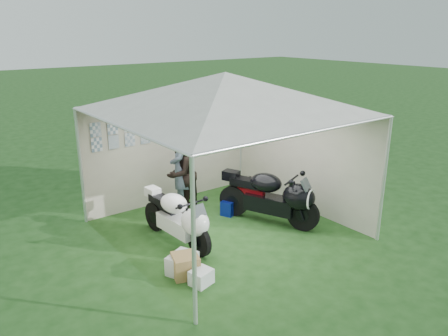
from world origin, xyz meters
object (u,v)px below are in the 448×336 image
(paddock_stand, at_px, (230,207))
(person_blue_jacket, at_px, (182,167))
(canopy_tent, at_px, (224,96))
(crate_2, at_px, (201,277))
(person_dark_jacket, at_px, (181,173))
(crate_0, at_px, (182,264))
(crate_1, at_px, (185,265))
(motorcycle_white, at_px, (179,217))
(motorcycle_black, at_px, (273,196))
(equipment_box, at_px, (249,192))

(paddock_stand, bearing_deg, person_blue_jacket, 136.50)
(canopy_tent, relative_size, crate_2, 17.53)
(person_dark_jacket, relative_size, crate_0, 3.72)
(paddock_stand, relative_size, person_blue_jacket, 0.21)
(person_blue_jacket, bearing_deg, canopy_tent, 44.64)
(crate_1, height_order, crate_2, crate_1)
(paddock_stand, relative_size, crate_0, 0.88)
(crate_0, distance_m, crate_1, 0.12)
(motorcycle_white, xyz_separation_m, motorcycle_black, (1.94, -0.35, 0.06))
(person_blue_jacket, distance_m, crate_0, 2.59)
(motorcycle_black, distance_m, equipment_box, 1.21)
(motorcycle_black, relative_size, crate_1, 5.09)
(equipment_box, bearing_deg, canopy_tent, -149.01)
(canopy_tent, height_order, motorcycle_white, canopy_tent)
(person_blue_jacket, relative_size, crate_0, 4.24)
(canopy_tent, xyz_separation_m, crate_2, (-1.41, -1.30, -2.46))
(canopy_tent, xyz_separation_m, crate_0, (-1.46, -0.84, -2.42))
(motorcycle_white, distance_m, paddock_stand, 1.69)
(motorcycle_black, height_order, person_blue_jacket, person_blue_jacket)
(crate_1, xyz_separation_m, crate_2, (0.06, -0.35, -0.06))
(equipment_box, height_order, crate_0, equipment_box)
(paddock_stand, distance_m, crate_2, 2.71)
(person_blue_jacket, bearing_deg, equipment_box, 109.16)
(motorcycle_black, distance_m, person_blue_jacket, 1.98)
(canopy_tent, height_order, crate_2, canopy_tent)
(motorcycle_black, bearing_deg, paddock_stand, 90.00)
(canopy_tent, relative_size, equipment_box, 11.04)
(motorcycle_white, height_order, motorcycle_black, motorcycle_black)
(motorcycle_white, distance_m, crate_1, 1.13)
(canopy_tent, relative_size, person_dark_jacket, 3.29)
(motorcycle_white, distance_m, person_blue_jacket, 1.55)
(motorcycle_white, distance_m, equipment_box, 2.42)
(motorcycle_black, bearing_deg, canopy_tent, 136.93)
(paddock_stand, relative_size, equipment_box, 0.79)
(crate_0, xyz_separation_m, crate_2, (0.05, -0.46, -0.04))
(person_dark_jacket, relative_size, person_blue_jacket, 0.88)
(equipment_box, bearing_deg, person_blue_jacket, 162.09)
(canopy_tent, bearing_deg, person_dark_jacket, 98.70)
(paddock_stand, relative_size, crate_2, 1.26)
(equipment_box, bearing_deg, crate_2, -142.47)
(paddock_stand, relative_size, crate_1, 1.03)
(paddock_stand, relative_size, person_dark_jacket, 0.24)
(person_blue_jacket, xyz_separation_m, equipment_box, (1.45, -0.47, -0.72))
(motorcycle_white, distance_m, motorcycle_black, 1.98)
(paddock_stand, xyz_separation_m, crate_0, (-2.03, -1.39, 0.00))
(person_blue_jacket, height_order, equipment_box, person_blue_jacket)
(motorcycle_white, relative_size, crate_2, 5.92)
(person_blue_jacket, height_order, crate_2, person_blue_jacket)
(motorcycle_white, relative_size, motorcycle_black, 0.95)
(person_dark_jacket, bearing_deg, motorcycle_white, 32.73)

